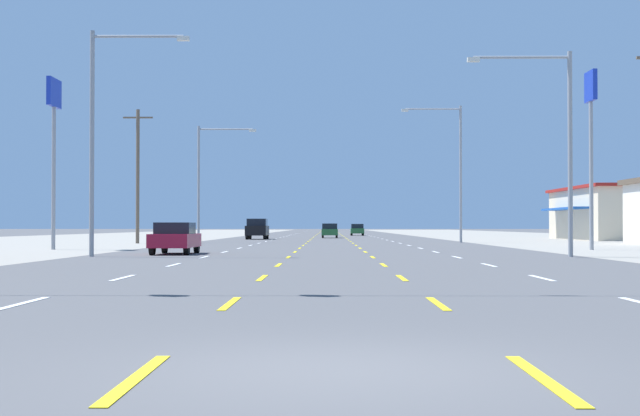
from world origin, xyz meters
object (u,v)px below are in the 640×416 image
object	(u,v)px
pole_sign_left_row_1	(54,121)
streetlight_left_row_1	(205,174)
hatchback_center_turn_mid	(330,231)
pole_sign_right_row_1	(591,119)
streetlight_left_row_0	(102,125)
streetlight_right_row_0	(558,135)
suv_far_left_near	(257,229)
sedan_far_left_nearest	(175,238)
hatchback_inner_right_midfar	(357,230)
streetlight_right_row_1	(455,163)

from	to	relation	value
pole_sign_left_row_1	streetlight_left_row_1	xyz separation A→B (m)	(5.58, 20.51, -1.75)
pole_sign_left_row_1	hatchback_center_turn_mid	bearing A→B (deg)	72.11
pole_sign_right_row_1	pole_sign_left_row_1	bearing A→B (deg)	179.12
pole_sign_right_row_1	streetlight_left_row_0	xyz separation A→B (m)	(-23.89, -10.91, -1.51)
pole_sign_right_row_1	streetlight_right_row_0	bearing A→B (deg)	-112.57
streetlight_right_row_0	suv_far_left_near	bearing A→B (deg)	108.62
sedan_far_left_nearest	streetlight_left_row_0	xyz separation A→B (m)	(-2.53, -3.53, 4.84)
suv_far_left_near	hatchback_center_turn_mid	size ratio (longest dim) A/B	1.26
hatchback_inner_right_midfar	pole_sign_left_row_1	size ratio (longest dim) A/B	0.41
hatchback_inner_right_midfar	pole_sign_left_row_1	world-z (taller)	pole_sign_left_row_1
hatchback_inner_right_midfar	streetlight_right_row_1	bearing A→B (deg)	-83.10
streetlight_left_row_0	streetlight_left_row_1	xyz separation A→B (m)	(0.08, 31.87, -0.27)
hatchback_center_turn_mid	pole_sign_right_row_1	xyz separation A→B (m)	(14.12, -47.78, 6.33)
sedan_far_left_nearest	streetlight_left_row_1	world-z (taller)	streetlight_left_row_1
streetlight_left_row_0	streetlight_left_row_1	bearing A→B (deg)	89.86
hatchback_inner_right_midfar	streetlight_left_row_1	world-z (taller)	streetlight_left_row_1
hatchback_center_turn_mid	streetlight_left_row_0	world-z (taller)	streetlight_left_row_0
sedan_far_left_nearest	pole_sign_right_row_1	bearing A→B (deg)	19.07
suv_far_left_near	hatchback_inner_right_midfar	xyz separation A→B (m)	(10.65, 32.03, -0.24)
hatchback_center_turn_mid	pole_sign_right_row_1	distance (m)	50.23
suv_far_left_near	pole_sign_left_row_1	distance (m)	39.23
suv_far_left_near	hatchback_inner_right_midfar	bearing A→B (deg)	71.60
streetlight_right_row_0	streetlight_right_row_1	bearing A→B (deg)	89.93
suv_far_left_near	streetlight_right_row_1	size ratio (longest dim) A/B	0.46
hatchback_center_turn_mid	hatchback_inner_right_midfar	xyz separation A→B (m)	(3.65, 22.57, 0.00)
streetlight_left_row_0	hatchback_inner_right_midfar	bearing A→B (deg)	80.62
streetlight_left_row_0	suv_far_left_near	bearing A→B (deg)	86.78
pole_sign_left_row_1	streetlight_right_row_0	xyz separation A→B (m)	(24.86, -11.36, -1.94)
hatchback_inner_right_midfar	suv_far_left_near	bearing A→B (deg)	-108.40
pole_sign_right_row_1	streetlight_right_row_1	xyz separation A→B (m)	(-4.49, 20.96, -0.96)
sedan_far_left_nearest	streetlight_right_row_1	size ratio (longest dim) A/B	0.42
suv_far_left_near	streetlight_left_row_1	size ratio (longest dim) A/B	0.54
sedan_far_left_nearest	pole_sign_right_row_1	xyz separation A→B (m)	(21.36, 7.38, 6.35)
hatchback_inner_right_midfar	streetlight_right_row_1	world-z (taller)	streetlight_right_row_1
sedan_far_left_nearest	pole_sign_right_row_1	world-z (taller)	pole_sign_right_row_1
sedan_far_left_nearest	hatchback_inner_right_midfar	distance (m)	78.49
streetlight_left_row_0	streetlight_right_row_1	bearing A→B (deg)	58.67
pole_sign_left_row_1	streetlight_left_row_1	distance (m)	21.33
pole_sign_right_row_1	streetlight_left_row_0	bearing A→B (deg)	-155.46
sedan_far_left_nearest	hatchback_inner_right_midfar	bearing A→B (deg)	82.03
hatchback_center_turn_mid	streetlight_right_row_1	bearing A→B (deg)	-70.26
sedan_far_left_nearest	streetlight_right_row_1	world-z (taller)	streetlight_right_row_1
suv_far_left_near	pole_sign_right_row_1	size ratio (longest dim) A/B	0.50
streetlight_left_row_0	streetlight_right_row_0	distance (m)	19.36
streetlight_right_row_0	pole_sign_left_row_1	bearing A→B (deg)	155.44
pole_sign_right_row_1	streetlight_left_row_1	world-z (taller)	pole_sign_right_row_1
hatchback_center_turn_mid	pole_sign_left_row_1	bearing A→B (deg)	-107.89
hatchback_inner_right_midfar	streetlight_right_row_1	xyz separation A→B (m)	(5.98, -49.39, 5.37)
sedan_far_left_nearest	streetlight_left_row_0	size ratio (longest dim) A/B	0.47
hatchback_inner_right_midfar	pole_sign_left_row_1	bearing A→B (deg)	-105.15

